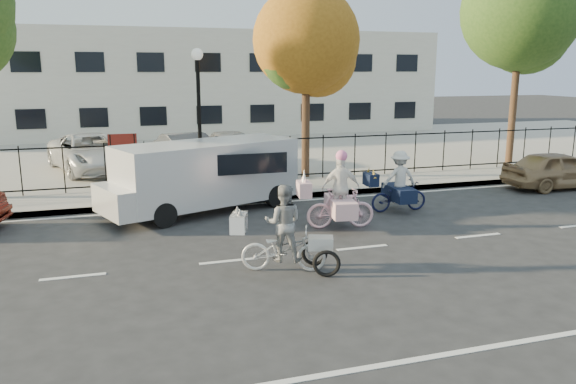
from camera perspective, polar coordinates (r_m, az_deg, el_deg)
name	(u,v)px	position (r m, az deg, el deg)	size (l,w,h in m)	color
ground	(228,261)	(11.68, -6.07, -7.02)	(120.00, 120.00, 0.00)	#333334
road_markings	(228,261)	(11.68, -6.07, -6.99)	(60.00, 9.52, 0.01)	silver
curb	(194,203)	(16.45, -9.55, -1.10)	(60.00, 0.10, 0.15)	#A8A399
sidewalk	(189,195)	(17.47, -10.03, -0.33)	(60.00, 2.20, 0.15)	#A8A399
parking_lot	(163,154)	(26.18, -12.58, 3.78)	(60.00, 15.60, 0.15)	#A8A399
iron_fence	(183,163)	(18.38, -10.57, 2.90)	(58.00, 0.06, 1.50)	black
building	(146,83)	(35.89, -14.23, 10.66)	(34.00, 10.00, 6.00)	silver
lamppost	(198,94)	(17.82, -9.08, 9.82)	(0.36, 0.36, 4.33)	black
street_sign	(123,151)	(17.79, -16.42, 3.98)	(0.85, 0.06, 1.80)	black
zebra_trike	(284,238)	(10.90, -0.44, -4.69)	(2.00, 1.30, 1.72)	silver
unicorn_bike	(339,200)	(13.83, 5.24, -0.80)	(1.97, 1.40, 1.95)	#F8BCCE
bull_bike	(398,187)	(15.75, 11.13, 0.47)	(1.82, 1.24, 1.69)	#0F1334
white_van	(204,173)	(15.59, -8.56, 1.89)	(5.85, 3.46, 1.92)	silver
gold_sedan	(558,170)	(20.49, 25.75, 2.05)	(1.47, 3.65, 1.24)	#9E7D55
lot_car_b	(91,153)	(22.02, -19.38, 3.79)	(2.28, 4.94, 1.37)	silver
lot_car_c	(188,154)	(20.81, -10.09, 3.87)	(1.48, 4.24, 1.40)	#46484D
lot_car_d	(232,149)	(21.59, -5.67, 4.37)	(1.70, 4.24, 1.44)	#9C9FA3
tree_mid	(310,46)	(19.60, 2.21, 14.64)	(3.63, 3.61, 6.62)	#442D1D
tree_east	(523,17)	(24.36, 22.76, 16.12)	(4.54, 4.54, 8.33)	#442D1D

